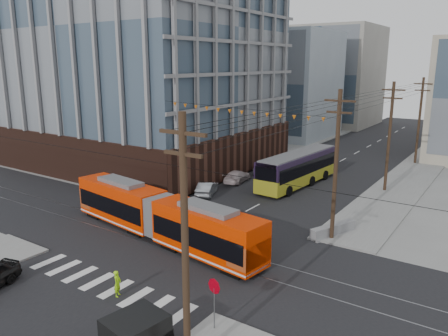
{
  "coord_description": "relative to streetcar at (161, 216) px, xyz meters",
  "views": [
    {
      "loc": [
        18.77,
        -18.46,
        12.74
      ],
      "look_at": [
        0.19,
        9.08,
        4.71
      ],
      "focal_mm": 35.0,
      "sensor_mm": 36.0,
      "label": 1
    }
  ],
  "objects": [
    {
      "name": "office_building",
      "position": [
        -19.93,
        18.92,
        12.54
      ],
      "size": [
        30.0,
        25.0,
        28.6
      ],
      "primitive_type": "cube",
      "color": "#381E16",
      "rests_on": "ground"
    },
    {
      "name": "bg_bldg_nw_near",
      "position": [
        -14.93,
        47.92,
        7.24
      ],
      "size": [
        18.0,
        16.0,
        18.0
      ],
      "primitive_type": "cube",
      "color": "#8C99A5",
      "rests_on": "ground"
    },
    {
      "name": "utility_pole_far",
      "position": [
        10.57,
        51.92,
        3.74
      ],
      "size": [
        0.3,
        0.3,
        11.0
      ],
      "primitive_type": "cylinder",
      "color": "black",
      "rests_on": "ground"
    },
    {
      "name": "parked_car_grey",
      "position": [
        -3.62,
        22.06,
        -1.16
      ],
      "size": [
        3.51,
        4.76,
        1.2
      ],
      "primitive_type": "imported",
      "rotation": [
        0.0,
        0.0,
        3.54
      ],
      "color": "slate",
      "rests_on": "ground"
    },
    {
      "name": "city_bus",
      "position": [
        2.21,
        19.22,
        0.05
      ],
      "size": [
        3.74,
        12.96,
        3.62
      ],
      "primitive_type": null,
      "rotation": [
        0.0,
        0.0,
        -0.08
      ],
      "color": "black",
      "rests_on": "ground"
    },
    {
      "name": "pedestrian",
      "position": [
        3.54,
        -7.54,
        -1.0
      ],
      "size": [
        0.57,
        0.66,
        1.53
      ],
      "primitive_type": "imported",
      "rotation": [
        0.0,
        0.0,
        2.0
      ],
      "color": "#9EEB11",
      "rests_on": "ground"
    },
    {
      "name": "jersey_barrier",
      "position": [
        10.37,
        7.76,
        -1.34
      ],
      "size": [
        2.52,
        4.28,
        0.85
      ],
      "primitive_type": "cube",
      "rotation": [
        0.0,
        0.0,
        -0.4
      ],
      "color": "gray",
      "rests_on": "ground"
    },
    {
      "name": "stop_sign",
      "position": [
        9.91,
        -7.18,
        -0.46
      ],
      "size": [
        0.94,
        0.94,
        2.6
      ],
      "primitive_type": null,
      "rotation": [
        0.0,
        0.0,
        -0.21
      ],
      "color": "#9B000F",
      "rests_on": "ground"
    },
    {
      "name": "utility_pole_near",
      "position": [
        10.57,
        -10.08,
        3.74
      ],
      "size": [
        0.3,
        0.3,
        11.0
      ],
      "primitive_type": "cylinder",
      "color": "black",
      "rests_on": "ground"
    },
    {
      "name": "bg_bldg_nw_far",
      "position": [
        -11.93,
        67.92,
        8.24
      ],
      "size": [
        16.0,
        18.0,
        20.0
      ],
      "primitive_type": "cube",
      "color": "gray",
      "rests_on": "ground"
    },
    {
      "name": "parked_car_silver",
      "position": [
        -3.69,
        10.81,
        -1.08
      ],
      "size": [
        2.93,
        4.4,
        1.37
      ],
      "primitive_type": "imported",
      "rotation": [
        0.0,
        0.0,
        3.53
      ],
      "color": "#949AA1",
      "rests_on": "ground"
    },
    {
      "name": "streetcar",
      "position": [
        0.0,
        0.0,
        0.0
      ],
      "size": [
        18.47,
        5.14,
        3.52
      ],
      "primitive_type": null,
      "rotation": [
        0.0,
        0.0,
        -0.14
      ],
      "color": "red",
      "rests_on": "ground"
    },
    {
      "name": "ground",
      "position": [
        2.07,
        -4.08,
        -1.76
      ],
      "size": [
        160.0,
        160.0,
        0.0
      ],
      "primitive_type": "plane",
      "color": "slate"
    },
    {
      "name": "parked_car_white",
      "position": [
        -3.8,
        16.54,
        -1.12
      ],
      "size": [
        2.49,
        4.66,
        1.29
      ],
      "primitive_type": "imported",
      "rotation": [
        0.0,
        0.0,
        3.3
      ],
      "color": "#C0AFB0",
      "rests_on": "ground"
    }
  ]
}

